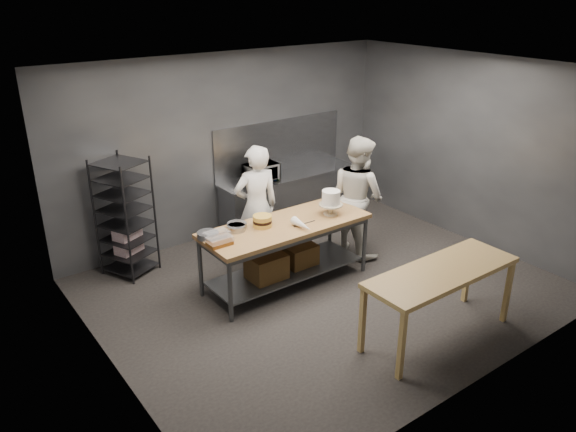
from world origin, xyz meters
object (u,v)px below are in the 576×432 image
(near_counter, at_px, (442,276))
(layer_cake, at_px, (262,221))
(chef_right, at_px, (358,196))
(frosted_cake_stand, at_px, (331,199))
(microwave, at_px, (261,172))
(work_table, at_px, (284,247))
(chef_behind, at_px, (256,207))
(speed_rack, at_px, (125,218))

(near_counter, height_order, layer_cake, layer_cake)
(near_counter, distance_m, chef_right, 2.43)
(frosted_cake_stand, bearing_deg, near_counter, -90.32)
(near_counter, xyz_separation_m, layer_cake, (-1.01, 2.23, 0.19))
(chef_right, bearing_deg, layer_cake, 92.07)
(microwave, bearing_deg, work_table, -114.50)
(microwave, bearing_deg, frosted_cake_stand, -91.29)
(near_counter, distance_m, microwave, 3.86)
(chef_behind, relative_size, chef_right, 0.99)
(chef_behind, bearing_deg, layer_cake, 74.49)
(chef_right, distance_m, frosted_cake_stand, 0.85)
(chef_right, height_order, layer_cake, chef_right)
(microwave, bearing_deg, chef_behind, -127.02)
(near_counter, relative_size, layer_cake, 7.76)
(near_counter, bearing_deg, microwave, 89.22)
(layer_cake, bearing_deg, microwave, 56.69)
(frosted_cake_stand, xyz_separation_m, layer_cake, (-1.02, 0.22, -0.15))
(near_counter, relative_size, chef_right, 1.06)
(microwave, bearing_deg, chef_right, -64.70)
(speed_rack, xyz_separation_m, layer_cake, (1.33, -1.54, 0.14))
(near_counter, xyz_separation_m, speed_rack, (-2.34, 3.77, 0.04))
(near_counter, relative_size, chef_behind, 1.07)
(near_counter, bearing_deg, chef_right, 70.97)
(near_counter, relative_size, speed_rack, 1.14)
(work_table, bearing_deg, chef_right, 6.41)
(near_counter, bearing_deg, layer_cake, 114.37)
(speed_rack, height_order, frosted_cake_stand, speed_rack)
(layer_cake, bearing_deg, speed_rack, 130.90)
(work_table, relative_size, frosted_cake_stand, 6.73)
(near_counter, height_order, frosted_cake_stand, frosted_cake_stand)
(chef_behind, bearing_deg, work_table, 98.59)
(microwave, bearing_deg, layer_cake, -123.31)
(work_table, relative_size, microwave, 4.43)
(work_table, distance_m, near_counter, 2.26)
(near_counter, xyz_separation_m, microwave, (0.05, 3.85, 0.24))
(chef_right, relative_size, microwave, 3.47)
(near_counter, relative_size, microwave, 3.69)
(frosted_cake_stand, distance_m, layer_cake, 1.06)
(work_table, xyz_separation_m, near_counter, (0.74, -2.12, 0.24))
(chef_behind, relative_size, frosted_cake_stand, 5.24)
(work_table, bearing_deg, layer_cake, 157.56)
(near_counter, bearing_deg, speed_rack, 121.87)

